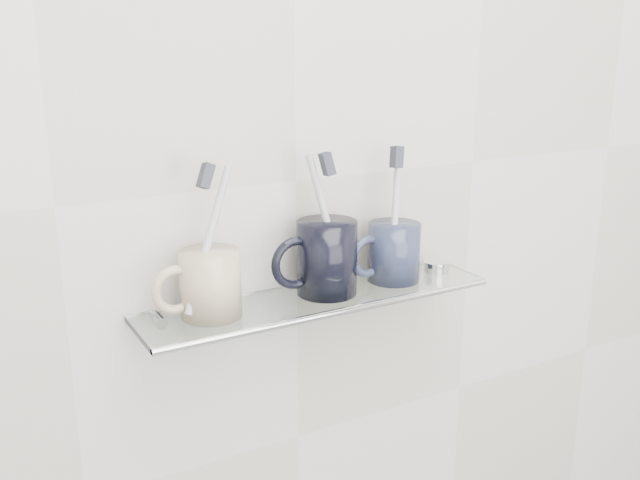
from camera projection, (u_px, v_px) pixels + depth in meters
wall_back at (296, 181)px, 0.99m from camera, size 2.50×0.00×2.50m
shelf_glass at (318, 299)px, 0.98m from camera, size 0.50×0.12×0.01m
shelf_rail at (339, 312)px, 0.93m from camera, size 0.50×0.01×0.01m
bracket_left at (159, 324)px, 0.92m from camera, size 0.02×0.03×0.02m
bracket_right at (419, 273)px, 1.12m from camera, size 0.02×0.03×0.02m
mug_left at (211, 284)px, 0.90m from camera, size 0.09×0.09×0.09m
mug_left_handle at (176, 290)px, 0.87m from camera, size 0.06×0.01×0.06m
toothbrush_left at (209, 240)px, 0.88m from camera, size 0.08×0.04×0.18m
bristles_left at (206, 176)px, 0.86m from camera, size 0.02×0.03×0.04m
mug_center at (327, 258)px, 0.97m from camera, size 0.08×0.08×0.10m
mug_center_handle at (296, 263)px, 0.95m from camera, size 0.07×0.01×0.07m
toothbrush_center at (327, 223)px, 0.96m from camera, size 0.05×0.04×0.19m
bristles_center at (327, 164)px, 0.94m from camera, size 0.02×0.03×0.03m
mug_right at (394, 252)px, 1.03m from camera, size 0.08×0.08×0.09m
mug_right_handle at (369, 256)px, 1.01m from camera, size 0.06×0.01×0.06m
toothbrush_right at (395, 213)px, 1.01m from camera, size 0.04×0.04×0.19m
bristles_right at (397, 157)px, 0.99m from camera, size 0.02×0.03×0.03m
chrome_cap at (436, 266)px, 1.08m from camera, size 0.04×0.04×0.02m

